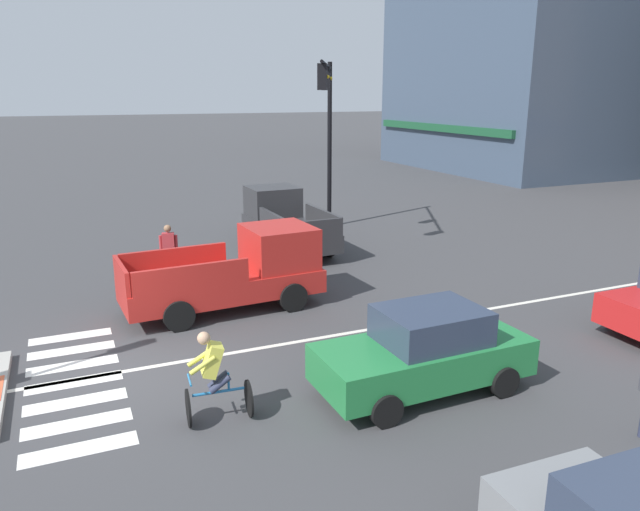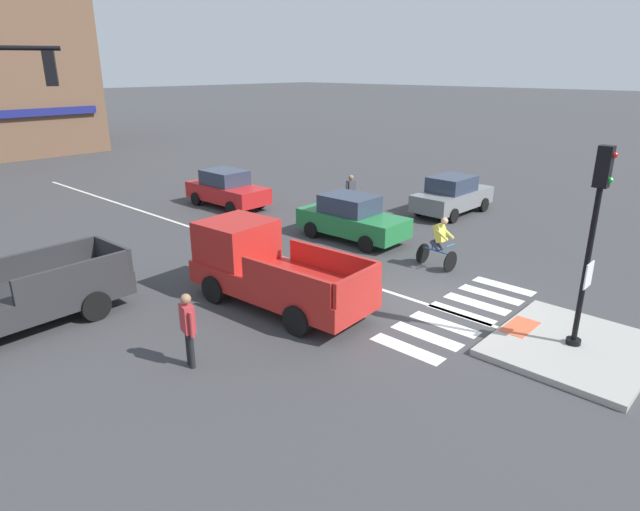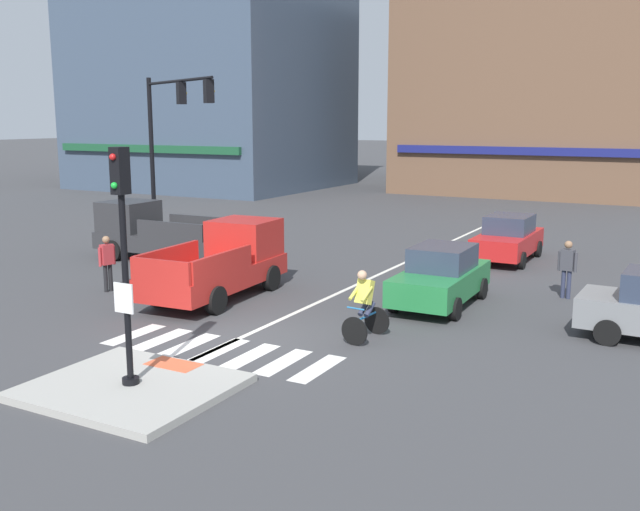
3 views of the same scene
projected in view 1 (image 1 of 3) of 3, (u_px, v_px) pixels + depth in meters
The scene contains 16 objects.
ground_plane at pixel (122, 374), 12.14m from camera, with size 300.00×300.00×0.00m, color #3D3D3F.
crosswalk_stripe_a at pixel (71, 337), 14.00m from camera, with size 0.44×1.80×0.01m, color silver.
crosswalk_stripe_b at pixel (72, 350), 13.26m from camera, with size 0.44×1.80×0.01m, color silver.
crosswalk_stripe_c at pixel (73, 365), 12.53m from camera, with size 0.44×1.80×0.01m, color silver.
crosswalk_stripe_d at pixel (74, 382), 11.79m from camera, with size 0.44×1.80×0.01m, color silver.
crosswalk_stripe_e at pixel (76, 402), 11.05m from camera, with size 0.44×1.80×0.01m, color silver.
crosswalk_stripe_f at pixel (78, 424), 10.32m from camera, with size 0.44×1.80×0.01m, color silver.
crosswalk_stripe_g at pixel (80, 449), 9.58m from camera, with size 0.44×1.80×0.01m, color silver.
lane_centre_line at pixel (511, 305), 16.07m from camera, with size 0.14×28.00×0.01m, color silver.
traffic_light_mast at pixel (328, 115), 22.55m from camera, with size 5.20×2.72×6.69m.
building_corner_left at pixel (534, 19), 43.05m from camera, with size 17.61×15.57×21.10m.
car_green_eastbound_mid at pixel (425, 351), 11.29m from camera, with size 1.90×4.13×1.64m.
pickup_truck_charcoal_cross_left at pixel (284, 221), 21.86m from camera, with size 5.14×2.14×2.08m.
pickup_truck_red_westbound_near at pixel (240, 271), 15.71m from camera, with size 2.28×5.20×2.08m.
cyclist at pixel (214, 375), 10.19m from camera, with size 0.75×1.14×1.68m.
pedestrian_at_curb_left at pixel (169, 247), 18.18m from camera, with size 0.30×0.54×1.67m.
Camera 1 is at (11.76, -0.72, 5.52)m, focal length 33.65 mm.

